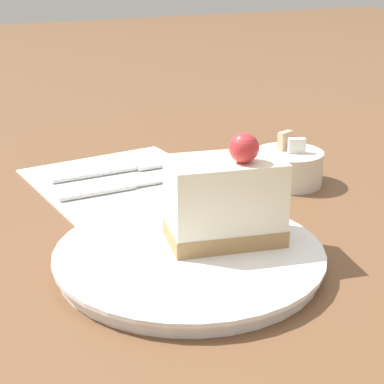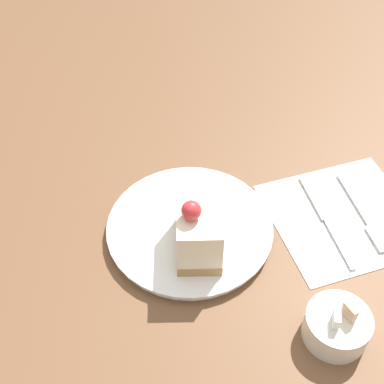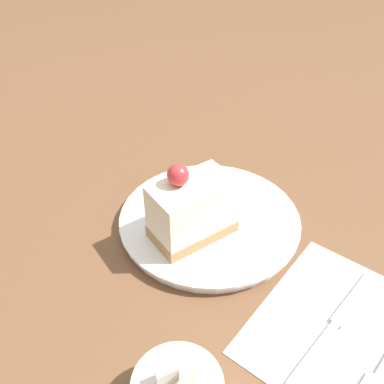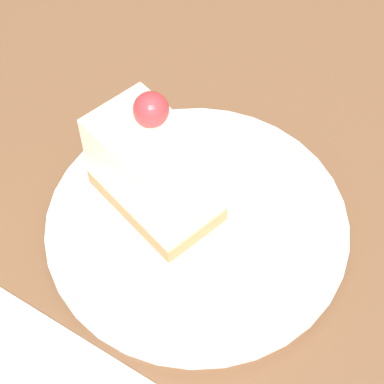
% 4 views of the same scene
% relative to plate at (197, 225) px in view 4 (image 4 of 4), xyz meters
% --- Properties ---
extents(ground_plane, '(4.00, 4.00, 0.00)m').
position_rel_plate_xyz_m(ground_plane, '(-0.02, -0.03, -0.01)').
color(ground_plane, brown).
extents(plate, '(0.24, 0.24, 0.02)m').
position_rel_plate_xyz_m(plate, '(0.00, 0.00, 0.00)').
color(plate, white).
rests_on(plate, ground_plane).
extents(cake_slice, '(0.08, 0.11, 0.10)m').
position_rel_plate_xyz_m(cake_slice, '(-0.00, 0.04, 0.05)').
color(cake_slice, '#AD8451').
rests_on(cake_slice, plate).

